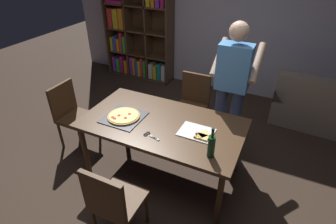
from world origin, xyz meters
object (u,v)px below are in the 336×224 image
(chair_left_end, at_px, (71,112))
(wine_bottle, at_px, (211,146))
(couch, at_px, (333,110))
(pepperoni_pizza_on_tray, at_px, (124,116))
(kitchen_scissors, at_px, (150,135))
(person_serving_pizza, at_px, (232,84))
(chair_near_camera, at_px, (113,201))
(chair_far_side, at_px, (193,101))
(dining_table, at_px, (162,127))
(bookshelf, at_px, (138,35))

(chair_left_end, bearing_deg, wine_bottle, -8.37)
(chair_left_end, relative_size, couch, 0.52)
(couch, height_order, pepperoni_pizza_on_tray, couch)
(kitchen_scissors, bearing_deg, pepperoni_pizza_on_tray, 158.46)
(person_serving_pizza, relative_size, pepperoni_pizza_on_tray, 4.05)
(couch, bearing_deg, kitchen_scissors, -130.11)
(couch, bearing_deg, chair_near_camera, -122.57)
(chair_near_camera, xyz_separation_m, wine_bottle, (0.66, 0.68, 0.36))
(chair_left_end, height_order, wine_bottle, wine_bottle)
(chair_far_side, relative_size, pepperoni_pizza_on_tray, 2.09)
(chair_near_camera, distance_m, chair_left_end, 1.70)
(couch, height_order, wine_bottle, wine_bottle)
(dining_table, height_order, chair_far_side, chair_far_side)
(couch, xyz_separation_m, wine_bottle, (-1.24, -2.29, 0.57))
(chair_left_end, bearing_deg, pepperoni_pizza_on_tray, -6.33)
(chair_near_camera, xyz_separation_m, chair_left_end, (-1.39, 0.98, 0.00))
(dining_table, height_order, kitchen_scissors, kitchen_scissors)
(person_serving_pizza, height_order, pepperoni_pizza_on_tray, person_serving_pizza)
(bookshelf, relative_size, wine_bottle, 6.17)
(pepperoni_pizza_on_tray, height_order, wine_bottle, wine_bottle)
(chair_left_end, bearing_deg, bookshelf, 98.48)
(couch, bearing_deg, chair_left_end, -148.82)
(chair_far_side, xyz_separation_m, chair_left_end, (-1.39, -0.98, 0.00))
(couch, bearing_deg, dining_table, -133.67)
(dining_table, relative_size, bookshelf, 0.92)
(chair_far_side, distance_m, pepperoni_pizza_on_tray, 1.20)
(chair_near_camera, height_order, person_serving_pizza, person_serving_pizza)
(person_serving_pizza, relative_size, kitchen_scissors, 8.81)
(chair_far_side, relative_size, couch, 0.52)
(couch, relative_size, wine_bottle, 5.52)
(chair_left_end, xyz_separation_m, bookshelf, (-0.35, 2.38, 0.36))
(dining_table, height_order, chair_near_camera, chair_near_camera)
(wine_bottle, bearing_deg, dining_table, 155.40)
(dining_table, relative_size, chair_far_side, 2.00)
(dining_table, height_order, bookshelf, bookshelf)
(chair_near_camera, height_order, couch, chair_near_camera)
(chair_left_end, xyz_separation_m, kitchen_scissors, (1.38, -0.28, 0.24))
(bookshelf, distance_m, kitchen_scissors, 3.17)
(dining_table, xyz_separation_m, chair_near_camera, (-0.00, -0.98, -0.17))
(pepperoni_pizza_on_tray, xyz_separation_m, kitchen_scissors, (0.43, -0.17, -0.01))
(dining_table, xyz_separation_m, pepperoni_pizza_on_tray, (-0.44, -0.11, 0.08))
(person_serving_pizza, bearing_deg, chair_near_camera, -107.87)
(couch, relative_size, kitchen_scissors, 8.79)
(dining_table, xyz_separation_m, chair_far_side, (0.00, 0.98, -0.17))
(kitchen_scissors, bearing_deg, bookshelf, 123.13)
(chair_left_end, distance_m, pepperoni_pizza_on_tray, 0.99)
(chair_left_end, bearing_deg, chair_far_side, 35.31)
(chair_near_camera, relative_size, chair_left_end, 1.00)
(chair_near_camera, distance_m, kitchen_scissors, 0.75)
(bookshelf, bearing_deg, chair_far_side, -38.75)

